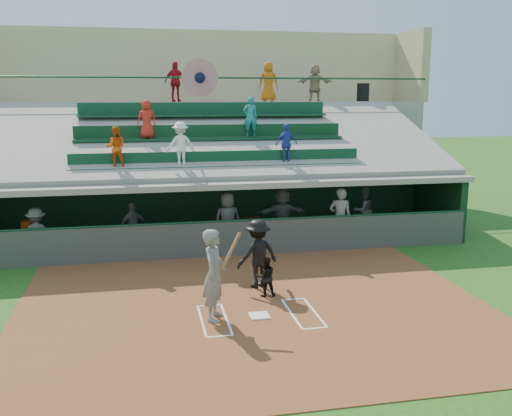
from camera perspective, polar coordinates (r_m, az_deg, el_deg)
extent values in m
plane|color=#204F16|center=(13.06, 0.34, -10.85)|extent=(100.00, 100.00, 0.00)
cube|color=brown|center=(13.52, -0.10, -10.03)|extent=(11.00, 9.00, 0.02)
cube|color=white|center=(13.05, 0.34, -10.71)|extent=(0.43, 0.43, 0.03)
cube|color=white|center=(12.93, -2.98, -10.99)|extent=(0.05, 1.80, 0.01)
cube|color=white|center=(13.22, 3.57, -10.50)|extent=(0.05, 1.80, 0.01)
cube|color=white|center=(12.87, -5.45, -11.14)|extent=(0.05, 1.80, 0.01)
cube|color=white|center=(13.36, 5.89, -10.29)|extent=(0.05, 1.80, 0.01)
cube|color=white|center=(13.73, -4.69, -9.66)|extent=(0.60, 0.05, 0.01)
cube|color=white|center=(14.10, 3.71, -9.08)|extent=(0.60, 0.05, 0.01)
cube|color=white|center=(12.08, -3.65, -12.67)|extent=(0.60, 0.05, 0.01)
cube|color=white|center=(12.49, 5.91, -11.87)|extent=(0.60, 0.05, 0.01)
cube|color=gray|center=(19.39, -3.74, -3.39)|extent=(16.00, 3.50, 0.04)
cube|color=gray|center=(25.60, -5.85, 5.34)|extent=(20.00, 3.00, 4.60)
cube|color=#454A45|center=(17.58, -2.99, -3.14)|extent=(16.00, 0.06, 1.10)
cylinder|color=#133B22|center=(17.45, -3.01, -1.33)|extent=(16.00, 0.08, 0.08)
cube|color=#10321A|center=(20.85, -4.43, 0.68)|extent=(16.00, 0.25, 2.20)
cube|color=black|center=(21.68, 17.66, 0.58)|extent=(0.25, 3.50, 2.20)
cube|color=gray|center=(18.96, -3.82, 2.99)|extent=(16.40, 3.90, 0.18)
cube|color=gray|center=(22.55, -4.98, 1.60)|extent=(16.40, 3.50, 2.30)
cube|color=gray|center=(24.02, -5.47, 4.96)|extent=(16.40, 0.30, 4.60)
cube|color=gray|center=(20.65, -4.56, 7.15)|extent=(16.40, 6.51, 2.37)
cube|color=#0D3D1D|center=(18.36, -3.61, 4.14)|extent=(9.40, 0.42, 0.08)
cube|color=#0C3921|center=(18.52, -3.71, 5.02)|extent=(9.40, 0.06, 0.45)
cube|color=#0D3A1F|center=(20.16, -4.38, 6.91)|extent=(9.40, 0.42, 0.08)
cube|color=#0C351A|center=(20.34, -4.47, 7.68)|extent=(9.40, 0.06, 0.45)
cube|color=#0D3C21|center=(22.00, -5.04, 9.22)|extent=(9.40, 0.42, 0.08)
cube|color=#0D3B23|center=(22.19, -5.11, 9.91)|extent=(9.40, 0.06, 0.45)
imported|color=#D14E0C|center=(18.23, -13.86, 5.94)|extent=(0.62, 0.49, 1.28)
imported|color=white|center=(18.25, -7.56, 6.35)|extent=(0.98, 0.67, 1.39)
imported|color=#293FA5|center=(18.81, 3.07, 6.42)|extent=(0.80, 0.44, 1.29)
imported|color=red|center=(20.07, -10.87, 8.72)|extent=(0.70, 0.51, 1.31)
imported|color=#1B7B7A|center=(20.43, -0.57, 9.10)|extent=(0.54, 0.38, 1.41)
cylinder|color=#133D20|center=(23.98, -5.65, 12.84)|extent=(20.00, 0.07, 0.07)
cylinder|color=#AC1818|center=(23.96, -5.65, 12.84)|extent=(1.50, 0.06, 1.50)
sphere|color=black|center=(23.93, -5.64, 12.84)|extent=(0.44, 0.44, 0.44)
cube|color=#C3B582|center=(26.99, -6.35, 13.92)|extent=(20.00, 0.40, 3.20)
cube|color=tan|center=(28.28, 15.18, 13.48)|extent=(0.40, 3.00, 3.20)
imported|color=#61635D|center=(12.61, -4.19, -6.67)|extent=(0.71, 0.87, 2.05)
cylinder|color=#915D34|center=(12.35, -2.53, -4.33)|extent=(0.56, 0.54, 0.75)
sphere|color=brown|center=(12.56, -3.61, -5.74)|extent=(0.10, 0.10, 0.10)
imported|color=black|center=(14.13, 0.99, -6.89)|extent=(0.49, 0.38, 1.00)
imported|color=black|center=(14.67, 0.17, -4.59)|extent=(1.31, 1.02, 1.78)
cube|color=brown|center=(20.49, -4.06, -1.87)|extent=(14.54, 6.17, 0.46)
cube|color=silver|center=(19.16, -21.70, -3.25)|extent=(0.89, 0.74, 0.68)
cylinder|color=#CA4B0B|center=(19.06, -21.91, -1.72)|extent=(0.37, 0.37, 0.37)
imported|color=#575954|center=(18.23, -21.07, -2.45)|extent=(1.11, 0.74, 1.59)
imported|color=#50524E|center=(18.41, -12.19, -1.85)|extent=(0.99, 0.71, 1.56)
imported|color=#51534E|center=(18.48, -2.86, -1.19)|extent=(0.93, 0.66, 1.79)
imported|color=#545651|center=(19.10, 2.63, -0.68)|extent=(1.75, 0.66, 1.86)
imported|color=#5E605B|center=(18.60, 8.41, -0.97)|extent=(0.82, 0.66, 1.96)
imported|color=#60635E|center=(20.63, 10.67, -0.22)|extent=(0.96, 0.84, 1.68)
cylinder|color=black|center=(25.95, 10.65, 11.27)|extent=(0.54, 0.54, 0.81)
imported|color=#A6131B|center=(24.92, -8.02, 12.37)|extent=(1.07, 0.76, 1.69)
imported|color=#D0650C|center=(25.26, 1.26, 12.49)|extent=(0.92, 0.68, 1.72)
imported|color=tan|center=(25.82, 5.91, 12.32)|extent=(1.60, 0.93, 1.64)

